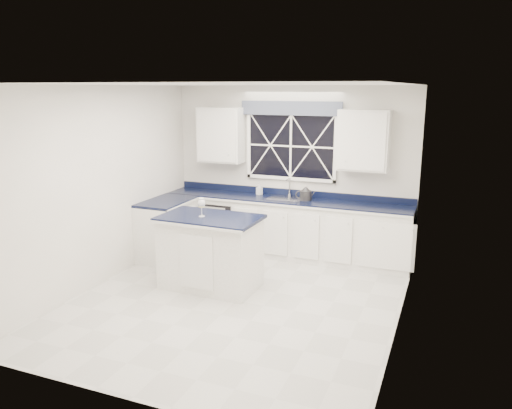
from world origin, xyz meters
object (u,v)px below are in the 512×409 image
at_px(dishwasher, 223,224).
at_px(soap_bottle, 259,189).
at_px(faucet, 289,187).
at_px(island, 210,252).
at_px(kettle, 306,194).
at_px(wine_glass, 202,204).

relative_size(dishwasher, soap_bottle, 4.61).
xyz_separation_m(dishwasher, faucet, (1.10, 0.19, 0.69)).
xyz_separation_m(island, kettle, (0.84, 1.65, 0.54)).
height_order(kettle, wine_glass, wine_glass).
relative_size(kettle, soap_bottle, 1.68).
bearing_deg(soap_bottle, dishwasher, -166.49).
bearing_deg(dishwasher, island, -70.10).
distance_m(faucet, soap_bottle, 0.50).
xyz_separation_m(island, wine_glass, (-0.09, -0.05, 0.67)).
bearing_deg(soap_bottle, faucet, 5.70).
bearing_deg(dishwasher, soap_bottle, 13.51).
distance_m(wine_glass, soap_bottle, 1.83).
xyz_separation_m(faucet, island, (-0.51, -1.83, -0.60)).
relative_size(wine_glass, soap_bottle, 1.41).
xyz_separation_m(dishwasher, wine_glass, (0.50, -1.68, 0.76)).
bearing_deg(island, wine_glass, -151.94).
height_order(dishwasher, kettle, kettle).
bearing_deg(island, faucet, 75.65).
distance_m(dishwasher, island, 1.74).
bearing_deg(island, dishwasher, 111.15).
bearing_deg(kettle, faucet, 132.25).
relative_size(dishwasher, wine_glass, 3.28).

